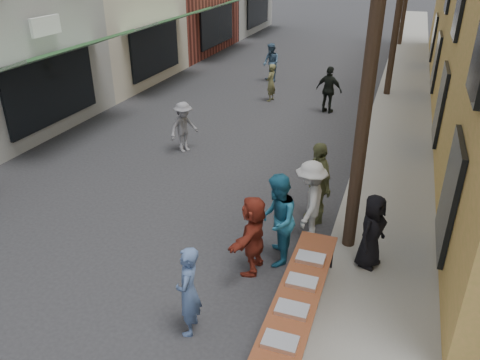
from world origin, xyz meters
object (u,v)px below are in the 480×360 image
Objects in this scene: utility_pole_near at (375,31)px; guest_front_c at (277,220)px; server at (372,231)px; serving_table at (296,301)px.

utility_pole_near is 3.90m from guest_front_c.
guest_front_c is at bearing -144.46° from utility_pole_near.
guest_front_c is at bearing 124.29° from server.
guest_front_c reaches higher than serving_table.
serving_table is at bearing 179.60° from server.
utility_pole_near reaches higher than guest_front_c.
utility_pole_near is 4.65× the size of guest_front_c.
utility_pole_near is at bearing 113.49° from guest_front_c.
utility_pole_near is 4.76m from serving_table.
utility_pole_near is 5.84× the size of server.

